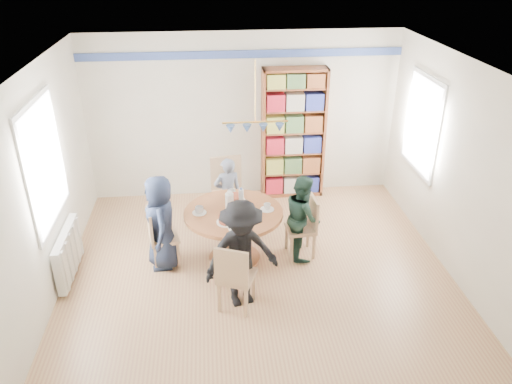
{
  "coord_description": "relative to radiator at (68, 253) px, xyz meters",
  "views": [
    {
      "loc": [
        -0.56,
        -5.22,
        3.94
      ],
      "look_at": [
        0.0,
        0.4,
        1.05
      ],
      "focal_mm": 35.0,
      "sensor_mm": 36.0,
      "label": 1
    }
  ],
  "objects": [
    {
      "name": "chair_left",
      "position": [
        1.13,
        0.15,
        0.11
      ],
      "size": [
        0.44,
        0.44,
        0.84
      ],
      "color": "tan",
      "rests_on": "ground"
    },
    {
      "name": "dining_table",
      "position": [
        2.13,
        0.16,
        0.21
      ],
      "size": [
        1.3,
        1.3,
        0.75
      ],
      "color": "brown",
      "rests_on": "ground"
    },
    {
      "name": "chair_far",
      "position": [
        2.1,
        1.17,
        0.23
      ],
      "size": [
        0.51,
        0.51,
        1.05
      ],
      "color": "tan",
      "rests_on": "ground"
    },
    {
      "name": "radiator",
      "position": [
        0.0,
        0.0,
        0.0
      ],
      "size": [
        0.12,
        1.0,
        0.6
      ],
      "color": "silver",
      "rests_on": "ground"
    },
    {
      "name": "room_shell",
      "position": [
        2.16,
        0.57,
        1.3
      ],
      "size": [
        5.0,
        5.0,
        5.0
      ],
      "color": "white",
      "rests_on": "ground"
    },
    {
      "name": "chair_right",
      "position": [
        3.11,
        0.21,
        0.12
      ],
      "size": [
        0.41,
        0.41,
        0.86
      ],
      "color": "tan",
      "rests_on": "ground"
    },
    {
      "name": "person_far",
      "position": [
        2.09,
        1.04,
        0.21
      ],
      "size": [
        0.46,
        0.36,
        1.12
      ],
      "primitive_type": "imported",
      "rotation": [
        0.0,
        0.0,
        3.37
      ],
      "color": "gray",
      "rests_on": "ground"
    },
    {
      "name": "person_left",
      "position": [
        1.18,
        0.14,
        0.3
      ],
      "size": [
        0.5,
        0.69,
        1.3
      ],
      "primitive_type": "imported",
      "rotation": [
        0.0,
        0.0,
        -1.42
      ],
      "color": "#192238",
      "rests_on": "ground"
    },
    {
      "name": "bookshelf",
      "position": [
        3.22,
        2.04,
        0.71
      ],
      "size": [
        1.03,
        0.31,
        2.16
      ],
      "color": "brown",
      "rests_on": "ground"
    },
    {
      "name": "person_right",
      "position": [
        3.06,
        0.2,
        0.24
      ],
      "size": [
        0.47,
        0.6,
        1.19
      ],
      "primitive_type": "imported",
      "rotation": [
        0.0,
        0.0,
        1.61
      ],
      "color": "#162D24",
      "rests_on": "ground"
    },
    {
      "name": "ground",
      "position": [
        2.42,
        -0.3,
        -0.35
      ],
      "size": [
        5.0,
        5.0,
        0.0
      ],
      "primitive_type": "plane",
      "color": "tan"
    },
    {
      "name": "tableware",
      "position": [
        2.1,
        0.19,
        0.46
      ],
      "size": [
        1.07,
        1.07,
        0.28
      ],
      "color": "white",
      "rests_on": "dining_table"
    },
    {
      "name": "person_near",
      "position": [
        2.16,
        -0.74,
        0.34
      ],
      "size": [
        0.99,
        0.73,
        1.37
      ],
      "primitive_type": "imported",
      "rotation": [
        0.0,
        0.0,
        0.27
      ],
      "color": "black",
      "rests_on": "ground"
    },
    {
      "name": "chair_near",
      "position": [
        2.07,
        -0.88,
        0.15
      ],
      "size": [
        0.52,
        0.52,
        0.9
      ],
      "color": "tan",
      "rests_on": "ground"
    }
  ]
}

